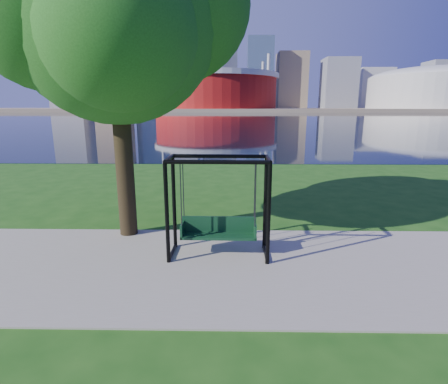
{
  "coord_description": "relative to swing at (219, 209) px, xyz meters",
  "views": [
    {
      "loc": [
        0.01,
        -6.74,
        3.02
      ],
      "look_at": [
        -0.11,
        0.0,
        1.38
      ],
      "focal_mm": 28.0,
      "sensor_mm": 36.0,
      "label": 1
    }
  ],
  "objects": [
    {
      "name": "skyline",
      "position": [
        -4.04,
        319.35,
        34.89
      ],
      "size": [
        392.0,
        66.0,
        96.5
      ],
      "color": "gray",
      "rests_on": "far_bank"
    },
    {
      "name": "path",
      "position": [
        0.23,
        -0.55,
        -0.99
      ],
      "size": [
        120.0,
        4.0,
        0.03
      ],
      "primitive_type": "cube",
      "color": "#9E937F",
      "rests_on": "ground"
    },
    {
      "name": "river",
      "position": [
        0.23,
        101.95,
        -0.99
      ],
      "size": [
        900.0,
        180.0,
        0.02
      ],
      "primitive_type": "cube",
      "color": "black",
      "rests_on": "ground"
    },
    {
      "name": "swing",
      "position": [
        0.0,
        0.0,
        0.0
      ],
      "size": [
        2.04,
        0.91,
        2.07
      ],
      "rotation": [
        0.0,
        0.0,
        -0.02
      ],
      "color": "black",
      "rests_on": "ground"
    },
    {
      "name": "arena",
      "position": [
        135.23,
        234.95,
        14.87
      ],
      "size": [
        84.0,
        84.0,
        26.56
      ],
      "color": "beige",
      "rests_on": "far_bank"
    },
    {
      "name": "far_bank",
      "position": [
        0.23,
        305.95,
        -0.0
      ],
      "size": [
        900.0,
        228.0,
        2.0
      ],
      "primitive_type": "cube",
      "color": "#937F60",
      "rests_on": "ground"
    },
    {
      "name": "ground",
      "position": [
        0.23,
        -0.05,
        -1.0
      ],
      "size": [
        900.0,
        900.0,
        0.0
      ],
      "primitive_type": "plane",
      "color": "#1E5114",
      "rests_on": "ground"
    },
    {
      "name": "park_tree",
      "position": [
        -2.28,
        1.26,
        4.0
      ],
      "size": [
        5.8,
        5.24,
        7.21
      ],
      "color": "black",
      "rests_on": "ground"
    },
    {
      "name": "stadium",
      "position": [
        -9.77,
        234.95,
        13.22
      ],
      "size": [
        83.0,
        83.0,
        32.0
      ],
      "color": "maroon",
      "rests_on": "far_bank"
    }
  ]
}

